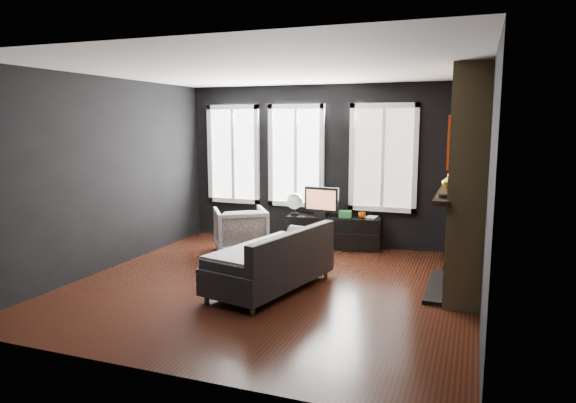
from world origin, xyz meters
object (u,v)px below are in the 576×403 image
(armchair, at_px, (240,228))
(sofa, at_px, (271,258))
(media_console, at_px, (334,232))
(mug, at_px, (362,214))
(book, at_px, (367,210))
(mantel_vase, at_px, (449,181))
(monitor, at_px, (321,200))

(armchair, bearing_deg, sofa, 93.29)
(armchair, distance_m, media_console, 1.58)
(armchair, bearing_deg, mug, 172.16)
(sofa, xyz_separation_m, book, (0.70, 2.46, 0.26))
(mug, height_order, mantel_vase, mantel_vase)
(book, distance_m, mantel_vase, 1.95)
(monitor, relative_size, book, 2.65)
(armchair, relative_size, mantel_vase, 4.57)
(mantel_vase, bearing_deg, mug, 139.68)
(armchair, relative_size, book, 3.51)
(mug, xyz_separation_m, book, (0.06, 0.10, 0.05))
(monitor, bearing_deg, book, 16.17)
(media_console, distance_m, monitor, 0.58)
(monitor, bearing_deg, mantel_vase, -22.07)
(mug, bearing_deg, mantel_vase, -40.32)
(sofa, height_order, mug, sofa)
(mug, bearing_deg, sofa, -105.22)
(book, bearing_deg, mug, -118.85)
(mantel_vase, bearing_deg, book, 136.11)
(sofa, xyz_separation_m, mug, (0.64, 2.36, 0.20))
(armchair, distance_m, monitor, 1.44)
(sofa, bearing_deg, mug, 87.85)
(book, bearing_deg, media_console, -171.28)
(armchair, relative_size, monitor, 1.32)
(sofa, xyz_separation_m, mantel_vase, (2.02, 1.19, 0.92))
(book, bearing_deg, mantel_vase, -43.89)
(monitor, relative_size, mantel_vase, 3.46)
(monitor, bearing_deg, mug, 8.44)
(mug, relative_size, mantel_vase, 0.70)
(armchair, xyz_separation_m, monitor, (1.09, 0.85, 0.40))
(armchair, distance_m, mantel_vase, 3.29)
(mantel_vase, bearing_deg, media_console, 147.25)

